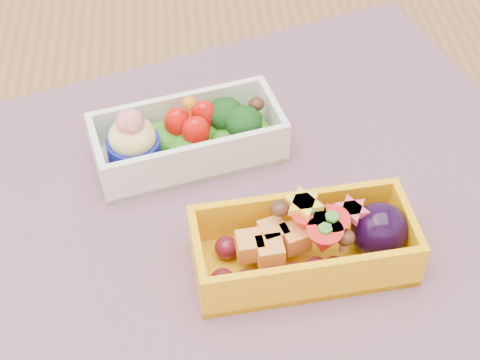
{
  "coord_description": "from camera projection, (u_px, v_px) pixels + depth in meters",
  "views": [
    {
      "loc": [
        -0.02,
        -0.33,
        1.18
      ],
      "look_at": [
        0.02,
        0.03,
        0.79
      ],
      "focal_mm": 55.07,
      "sensor_mm": 36.0,
      "label": 1
    }
  ],
  "objects": [
    {
      "name": "table",
      "position": [
        223.0,
        321.0,
        0.61
      ],
      "size": [
        1.2,
        0.8,
        0.75
      ],
      "color": "brown",
      "rests_on": "ground"
    },
    {
      "name": "placemat",
      "position": [
        231.0,
        220.0,
        0.56
      ],
      "size": [
        0.63,
        0.55,
        0.0
      ],
      "primitive_type": "cube",
      "rotation": [
        0.0,
        0.0,
        0.31
      ],
      "color": "#835A64",
      "rests_on": "table"
    },
    {
      "name": "bento_white",
      "position": [
        187.0,
        138.0,
        0.59
      ],
      "size": [
        0.16,
        0.1,
        0.06
      ],
      "rotation": [
        0.0,
        0.0,
        0.23
      ],
      "color": "white",
      "rests_on": "placemat"
    },
    {
      "name": "bento_yellow",
      "position": [
        309.0,
        244.0,
        0.51
      ],
      "size": [
        0.16,
        0.08,
        0.05
      ],
      "rotation": [
        0.0,
        0.0,
        0.08
      ],
      "color": "#FFB20D",
      "rests_on": "placemat"
    }
  ]
}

